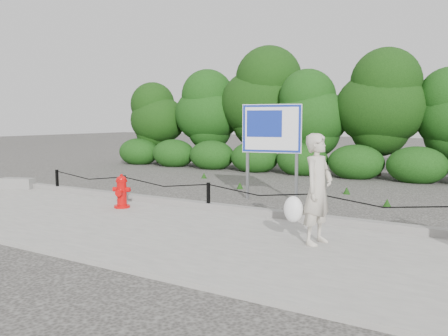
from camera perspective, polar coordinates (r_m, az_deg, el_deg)
name	(u,v)px	position (r m, az deg, el deg)	size (l,w,h in m)	color
ground	(208,213)	(10.52, -1.88, -5.44)	(90.00, 90.00, 0.00)	#2D2B28
sidewalk	(149,229)	(8.95, -9.03, -7.28)	(14.00, 4.00, 0.08)	gray
curb	(210,206)	(10.53, -1.73, -4.59)	(14.00, 0.22, 0.14)	slate
chain_barrier	(208,193)	(10.44, -1.89, -2.98)	(10.06, 0.06, 0.60)	black
treeline	(363,103)	(18.23, 16.35, 7.50)	(20.29, 3.94, 4.94)	black
fire_hydrant	(122,192)	(10.90, -12.22, -2.81)	(0.46, 0.46, 0.76)	#C80708
pedestrian	(316,190)	(7.67, 11.04, -2.67)	(0.76, 0.70, 1.77)	#BBB2A1
concrete_block	(18,183)	(14.81, -23.58, -1.70)	(0.94, 0.33, 0.30)	gray
advertising_sign	(271,133)	(12.00, 5.73, 4.22)	(1.50, 0.40, 2.44)	slate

